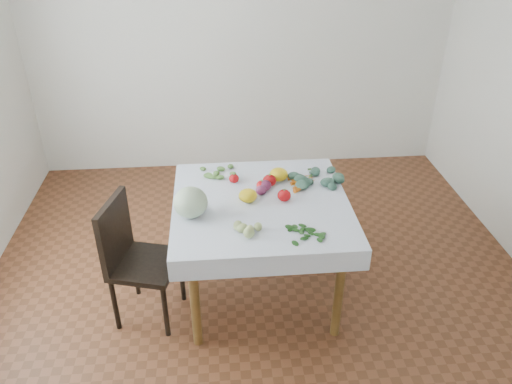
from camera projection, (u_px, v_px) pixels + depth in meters
ground at (261, 291)px, 3.58m from camera, size 4.00×4.00×0.00m
back_wall at (240, 33)px, 4.60m from camera, size 4.00×0.04×2.70m
table at (261, 215)px, 3.25m from camera, size 1.00×1.00×0.75m
tablecloth at (261, 202)px, 3.20m from camera, size 1.12×1.12×0.01m
chair at (132, 253)px, 3.15m from camera, size 0.48×0.48×0.87m
cabbage at (191, 202)px, 3.01m from camera, size 0.26×0.26×0.19m
tomato_a at (234, 179)px, 3.39m from camera, size 0.09×0.09×0.06m
tomato_b at (269, 180)px, 3.35m from camera, size 0.12×0.12×0.08m
tomato_c at (262, 185)px, 3.31m from camera, size 0.09×0.09×0.06m
tomato_d at (284, 195)px, 3.19m from camera, size 0.10×0.10×0.08m
heirloom_back at (279, 174)px, 3.41m from camera, size 0.13×0.13×0.09m
heirloom_front at (248, 196)px, 3.18m from camera, size 0.14×0.14×0.08m
onion_a at (265, 185)px, 3.30m from camera, size 0.11×0.11×0.07m
onion_b at (261, 190)px, 3.26m from camera, size 0.08×0.08×0.06m
tomatillo_cluster at (253, 229)px, 2.89m from camera, size 0.19×0.12×0.06m
carrot_bunch at (303, 182)px, 3.39m from camera, size 0.18×0.23×0.03m
kale_bunch at (314, 177)px, 3.42m from camera, size 0.36×0.30×0.05m
basil_bunch at (307, 234)px, 2.88m from camera, size 0.22×0.20×0.01m
dill_bunch at (217, 173)px, 3.50m from camera, size 0.23×0.20×0.02m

